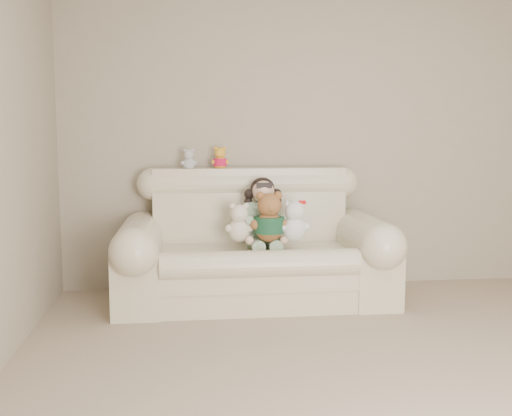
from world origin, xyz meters
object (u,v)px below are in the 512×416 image
object	(u,v)px
brown_teddy	(269,212)
cream_teddy	(239,219)
white_cat	(295,217)
seated_child	(263,212)
sofa	(254,237)

from	to	relation	value
brown_teddy	cream_teddy	world-z (taller)	brown_teddy
white_cat	seated_child	bearing A→B (deg)	113.46
seated_child	brown_teddy	distance (m)	0.21
sofa	cream_teddy	xyz separation A→B (m)	(-0.13, -0.09, 0.15)
brown_teddy	cream_teddy	size ratio (longest dim) A/B	1.31
sofa	white_cat	size ratio (longest dim) A/B	5.65
sofa	cream_teddy	distance (m)	0.22
seated_child	white_cat	world-z (taller)	seated_child
cream_teddy	white_cat	bearing A→B (deg)	-16.05
seated_child	white_cat	distance (m)	0.31
seated_child	brown_teddy	bearing A→B (deg)	-82.09
brown_teddy	cream_teddy	xyz separation A→B (m)	(-0.22, 0.04, -0.05)
sofa	brown_teddy	xyz separation A→B (m)	(0.10, -0.13, 0.21)
brown_teddy	white_cat	distance (m)	0.19
seated_child	sofa	bearing A→B (deg)	-131.00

